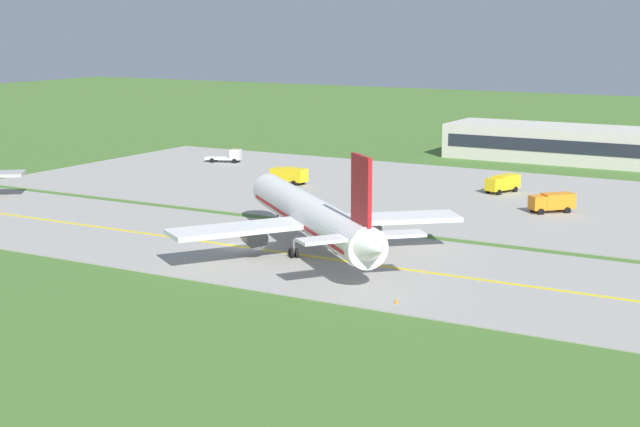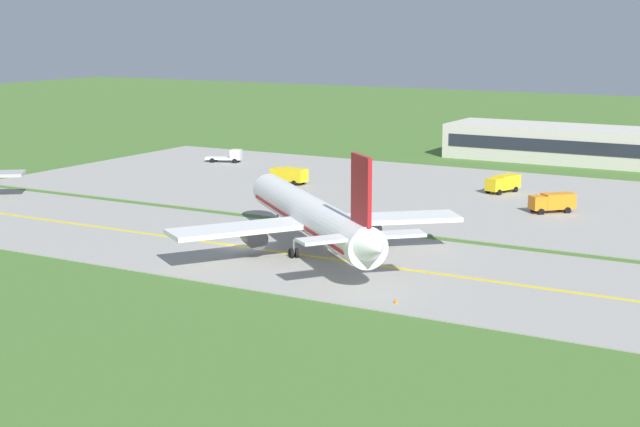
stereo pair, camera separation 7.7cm
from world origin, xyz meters
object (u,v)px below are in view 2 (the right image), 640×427
at_px(service_truck_baggage, 229,156).
at_px(service_truck_fuel, 289,175).
at_px(service_truck_pushback, 503,183).
at_px(airplane_lead, 312,216).
at_px(service_truck_catering, 552,202).

relative_size(service_truck_baggage, service_truck_fuel, 1.09).
xyz_separation_m(service_truck_fuel, service_truck_pushback, (31.36, 9.09, 0.00)).
distance_m(airplane_lead, service_truck_baggage, 70.24).
bearing_deg(service_truck_baggage, service_truck_fuel, -33.98).
xyz_separation_m(airplane_lead, service_truck_pushback, (5.51, 46.42, -2.60)).
relative_size(service_truck_fuel, service_truck_pushback, 0.97).
distance_m(service_truck_baggage, service_truck_catering, 65.69).
bearing_deg(service_truck_baggage, airplane_lead, -47.58).
xyz_separation_m(airplane_lead, service_truck_fuel, (-25.85, 37.32, -2.60)).
relative_size(service_truck_catering, service_truck_pushback, 0.90).
bearing_deg(service_truck_fuel, airplane_lead, -55.29).
xyz_separation_m(airplane_lead, service_truck_catering, (16.20, 35.15, -2.60)).
bearing_deg(service_truck_fuel, service_truck_pushback, 16.17).
xyz_separation_m(service_truck_baggage, service_truck_fuel, (21.49, -14.48, 0.35)).
distance_m(airplane_lead, service_truck_pushback, 46.81).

